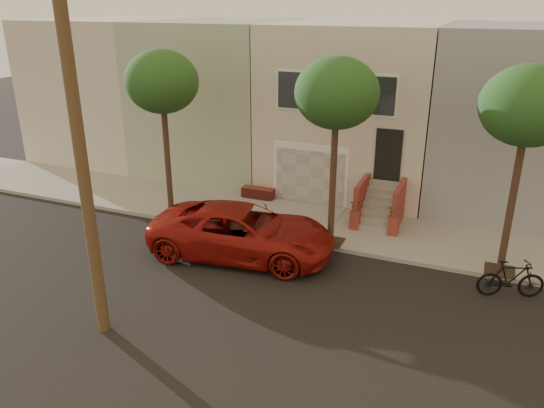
% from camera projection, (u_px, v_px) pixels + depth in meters
% --- Properties ---
extents(ground, '(90.00, 90.00, 0.00)m').
position_uv_depth(ground, '(259.00, 293.00, 15.38)').
color(ground, black).
rests_on(ground, ground).
extents(sidewalk, '(40.00, 3.70, 0.15)m').
position_uv_depth(sidewalk, '(316.00, 224.00, 19.96)').
color(sidewalk, gray).
rests_on(sidewalk, ground).
extents(house_row, '(33.10, 11.70, 7.00)m').
position_uv_depth(house_row, '(359.00, 104.00, 23.68)').
color(house_row, beige).
rests_on(house_row, sidewalk).
extents(tree_left, '(2.70, 2.57, 6.30)m').
position_uv_depth(tree_left, '(162.00, 83.00, 18.80)').
color(tree_left, '#2D2116').
rests_on(tree_left, sidewalk).
extents(tree_mid, '(2.70, 2.57, 6.30)m').
position_uv_depth(tree_mid, '(337.00, 94.00, 16.47)').
color(tree_mid, '#2D2116').
rests_on(tree_mid, sidewalk).
extents(tree_right, '(2.70, 2.57, 6.30)m').
position_uv_depth(tree_right, '(529.00, 107.00, 14.50)').
color(tree_right, '#2D2116').
rests_on(tree_right, sidewalk).
extents(pickup_truck, '(6.45, 3.60, 1.70)m').
position_uv_depth(pickup_truck, '(243.00, 232.00, 17.39)').
color(pickup_truck, maroon).
rests_on(pickup_truck, ground).
extents(motorcycle, '(1.98, 1.12, 1.15)m').
position_uv_depth(motorcycle, '(511.00, 279.00, 15.01)').
color(motorcycle, black).
rests_on(motorcycle, ground).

